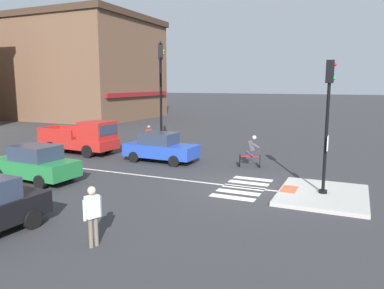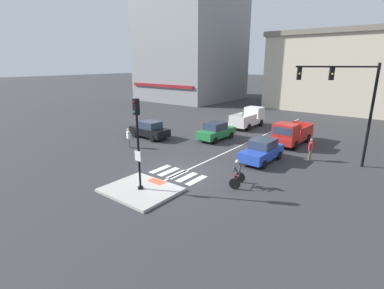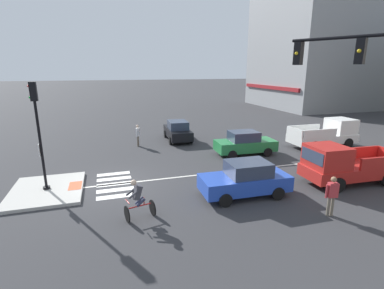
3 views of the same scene
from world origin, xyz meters
TOP-DOWN VIEW (x-y plane):
  - ground_plane at (0.00, 0.00)m, footprint 300.00×300.00m
  - traffic_island at (0.00, -3.05)m, footprint 3.96×3.27m
  - tactile_pad_front at (0.00, -1.77)m, footprint 1.10×0.60m
  - signal_pole at (0.00, -3.06)m, footprint 0.44×0.38m
  - crosswalk_stripe_a at (-1.55, 0.12)m, footprint 0.44×1.80m
  - crosswalk_stripe_b at (-0.77, 0.12)m, footprint 0.44×1.80m
  - crosswalk_stripe_c at (0.00, 0.12)m, footprint 0.44×1.80m
  - crosswalk_stripe_d at (0.77, 0.12)m, footprint 0.44×1.80m
  - crosswalk_stripe_e at (1.55, 0.12)m, footprint 0.44×1.80m
  - lane_centre_line at (0.02, 10.00)m, footprint 0.14×28.00m
  - traffic_light_mast at (7.86, 8.38)m, footprint 4.54×2.64m
  - building_corner_right at (1.95, 40.24)m, footprint 20.10×21.65m
  - building_far_block at (-24.00, 32.43)m, footprint 16.08×17.57m
  - car_green_westbound_far at (-2.83, 8.95)m, footprint 2.00×4.18m
  - car_black_cross_left at (-8.16, 5.54)m, footprint 4.17×1.99m
  - car_blue_eastbound_mid at (3.18, 5.88)m, footprint 1.93×4.14m
  - pickup_truck_white_westbound_distant at (-2.96, 15.99)m, footprint 2.08×5.11m
  - pickup_truck_red_eastbound_far at (3.32, 11.40)m, footprint 2.23×5.18m
  - cyclist at (3.94, 0.87)m, footprint 0.89×1.21m
  - pedestrian_at_curb_left at (-7.20, 2.17)m, footprint 0.52×0.33m
  - pedestrian_waiting_far_side at (5.93, 8.25)m, footprint 0.28×0.54m

SIDE VIEW (x-z plane):
  - ground_plane at x=0.00m, z-range 0.00..0.00m
  - crosswalk_stripe_a at x=-1.55m, z-range 0.00..0.01m
  - crosswalk_stripe_b at x=-0.77m, z-range 0.00..0.01m
  - crosswalk_stripe_c at x=0.00m, z-range 0.00..0.01m
  - crosswalk_stripe_d at x=0.77m, z-range 0.00..0.01m
  - crosswalk_stripe_e at x=1.55m, z-range 0.00..0.01m
  - lane_centre_line at x=0.02m, z-range 0.00..0.01m
  - traffic_island at x=0.00m, z-range 0.00..0.15m
  - tactile_pad_front at x=0.00m, z-range 0.15..0.16m
  - car_green_westbound_far at x=-2.83m, z-range -0.01..1.63m
  - car_black_cross_left at x=-8.16m, z-range -0.01..1.63m
  - car_blue_eastbound_mid at x=3.18m, z-range -0.01..1.63m
  - cyclist at x=3.94m, z-range 0.03..1.71m
  - pickup_truck_white_westbound_distant at x=-2.96m, z-range -0.06..2.02m
  - pickup_truck_red_eastbound_far at x=3.32m, z-range -0.06..2.02m
  - pedestrian_at_curb_left at x=-7.20m, z-range 0.15..1.82m
  - pedestrian_waiting_far_side at x=5.93m, z-range 0.15..1.82m
  - signal_pole at x=0.00m, z-range 0.66..5.70m
  - traffic_light_mast at x=7.86m, z-range 1.34..8.31m
  - building_corner_right at x=1.95m, z-range 0.02..11.43m
  - building_far_block at x=-24.00m, z-range 0.02..20.15m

